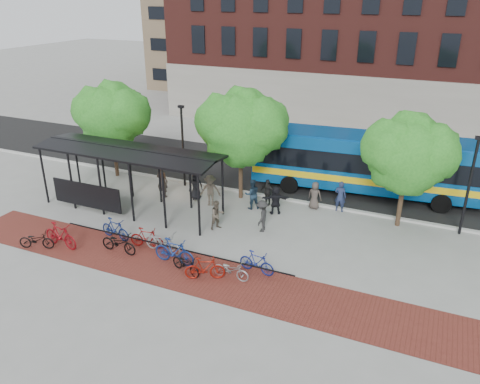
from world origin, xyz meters
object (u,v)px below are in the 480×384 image
at_px(pedestrian_3, 210,190).
at_px(pedestrian_8, 217,215).
at_px(tree_b, 243,125).
at_px(bike_8, 186,264).
at_px(bike_0, 36,240).
at_px(pedestrian_5, 276,200).
at_px(pedestrian_1, 162,182).
at_px(bike_9, 205,268).
at_px(bike_1, 60,235).
at_px(pedestrian_6, 315,195).
at_px(pedestrian_7, 340,196).
at_px(bike_11, 257,262).
at_px(pedestrian_2, 252,194).
at_px(bus, 367,161).
at_px(bike_4, 119,243).
at_px(lamp_post_left, 183,144).
at_px(tree_c, 410,152).
at_px(bike_3, 115,229).
at_px(bus_shelter, 127,158).
at_px(tree_a, 112,113).
at_px(lamp_post_right, 470,184).
at_px(pedestrian_0, 196,186).
at_px(pedestrian_4, 267,192).
at_px(bike_5, 147,238).
at_px(bike_7, 174,251).
at_px(bike_6, 163,242).
at_px(bike_10, 231,270).

relative_size(pedestrian_3, pedestrian_8, 1.17).
height_order(tree_b, bike_8, tree_b).
relative_size(bike_0, pedestrian_5, 1.05).
distance_m(pedestrian_1, pedestrian_5, 6.97).
bearing_deg(bike_9, bike_1, 67.65).
relative_size(pedestrian_5, pedestrian_6, 1.02).
bearing_deg(pedestrian_7, bike_11, 77.01).
relative_size(pedestrian_2, pedestrian_8, 1.12).
relative_size(bus, bike_4, 7.11).
height_order(lamp_post_left, pedestrian_2, lamp_post_left).
height_order(tree_c, pedestrian_2, tree_c).
relative_size(tree_b, bike_8, 3.87).
xyz_separation_m(tree_c, bike_3, (-12.76, -7.16, -3.51)).
relative_size(bus_shelter, tree_c, 1.79).
bearing_deg(tree_a, bike_8, -40.27).
xyz_separation_m(bus_shelter, pedestrian_5, (7.76, 2.54, -2.18)).
distance_m(tree_a, pedestrian_2, 10.71).
height_order(tree_b, lamp_post_right, tree_b).
bearing_deg(pedestrian_0, bus, 1.86).
bearing_deg(bike_3, pedestrian_0, -4.36).
height_order(lamp_post_right, pedestrian_8, lamp_post_right).
xyz_separation_m(bike_0, pedestrian_5, (9.16, 8.17, 0.37)).
bearing_deg(pedestrian_5, bike_9, 60.63).
bearing_deg(bike_11, pedestrian_2, 32.25).
distance_m(bike_11, pedestrian_3, 7.43).
height_order(pedestrian_2, pedestrian_4, pedestrian_2).
bearing_deg(bike_5, bike_11, -98.35).
distance_m(bike_4, pedestrian_5, 8.72).
bearing_deg(lamp_post_left, bus_shelter, -105.53).
xyz_separation_m(lamp_post_right, pedestrian_8, (-11.51, -4.43, -1.96)).
distance_m(bike_5, pedestrian_0, 6.00).
height_order(bus, pedestrian_5, bus).
distance_m(bike_8, pedestrian_1, 8.58).
relative_size(bike_1, pedestrian_0, 1.24).
height_order(bike_7, bike_8, bike_7).
height_order(bike_3, pedestrian_3, pedestrian_3).
bearing_deg(bike_6, pedestrian_3, 9.77).
relative_size(bike_6, pedestrian_2, 1.16).
bearing_deg(bike_10, tree_b, 20.86).
bearing_deg(bike_7, lamp_post_right, -53.99).
bearing_deg(bike_6, pedestrian_8, -16.14).
xyz_separation_m(bike_5, pedestrian_6, (6.17, 7.48, 0.28)).
xyz_separation_m(bike_0, bike_7, (6.73, 1.47, 0.17)).
height_order(bike_0, bike_5, bike_5).
xyz_separation_m(bike_3, bike_6, (2.86, -0.18, -0.00)).
bearing_deg(bike_0, bike_1, -78.26).
height_order(lamp_post_left, bike_4, lamp_post_left).
relative_size(tree_a, pedestrian_4, 3.95).
bearing_deg(bike_10, bike_1, 96.13).
relative_size(pedestrian_0, pedestrian_4, 1.07).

